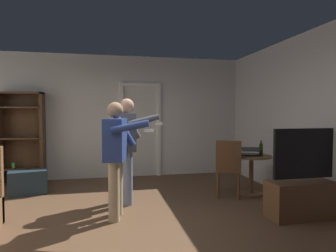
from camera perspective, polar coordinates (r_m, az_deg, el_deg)
The scene contains 14 objects.
ground_plane at distance 3.90m, azimuth -11.80°, elevation -19.32°, with size 6.77×6.77×0.00m, color brown.
wall_back at distance 6.62m, azimuth -11.94°, elevation 1.81°, with size 6.39×0.12×2.73m, color beige.
wall_right at distance 4.79m, azimuth 28.94°, elevation 1.25°, with size 0.12×6.11×2.73m, color beige.
doorway_frame at distance 6.58m, azimuth -5.50°, elevation 0.59°, with size 0.93×0.08×2.13m.
bookshelf at distance 6.63m, azimuth -26.90°, elevation -1.51°, with size 0.85×0.32×1.88m.
tv_flatscreen at distance 4.57m, azimuth 26.49°, elevation -11.60°, with size 1.24×0.40×1.24m.
side_table at distance 5.38m, azimuth 16.18°, elevation -7.95°, with size 0.71×0.71×0.70m.
laptop at distance 5.28m, azimuth 16.00°, elevation -5.12°, with size 0.41×0.42×0.15m.
bottle_on_table at distance 5.32m, azimuth 17.96°, elevation -4.43°, with size 0.06×0.06×0.27m.
wooden_chair at distance 5.06m, azimuth 11.88°, elevation -7.80°, with size 0.55×0.55×0.99m.
person_blue_shirt at distance 4.03m, azimuth -10.22°, elevation -4.90°, with size 0.65×0.72×1.60m.
person_striped_shirt at distance 4.67m, azimuth -7.97°, elevation -3.39°, with size 0.67×0.54×1.68m.
suitcase_dark at distance 5.78m, azimuth -26.05°, elevation -10.05°, with size 0.63×0.31×0.43m, color #1E2D38.
suitcase_small at distance 6.08m, azimuth -25.85°, elevation -9.69°, with size 0.57×0.33×0.37m, color #1E2D38.
Camera 1 is at (0.01, -3.62, 1.46)m, focal length 30.72 mm.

